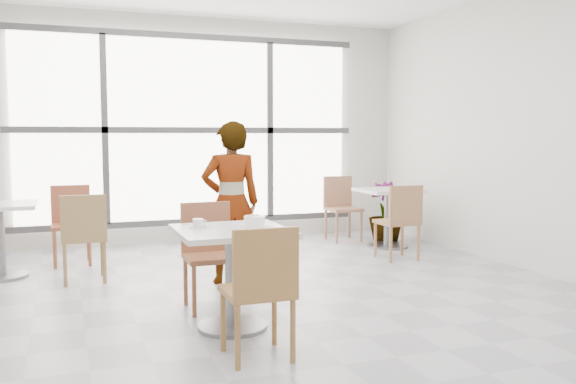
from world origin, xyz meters
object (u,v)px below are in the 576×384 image
object	(u,v)px
chair_near	(261,284)
bg_chair_left_near	(84,232)
plant_right	(386,212)
bg_chair_right_near	(401,217)
bg_table_left	(0,230)
main_table	(232,259)
bg_chair_right_far	(341,203)
chair_far	(209,247)
person	(231,203)
bg_table_right	(388,209)
bg_chair_left_far	(71,219)
oatmeal_bowl	(255,221)
coffee_cup	(198,224)

from	to	relation	value
chair_near	bg_chair_left_near	world-z (taller)	same
plant_right	bg_chair_right_near	bearing A→B (deg)	-111.60
plant_right	bg_table_left	bearing A→B (deg)	-173.80
main_table	bg_chair_right_far	bearing A→B (deg)	53.48
chair_near	chair_far	bearing A→B (deg)	-88.95
person	bg_table_left	world-z (taller)	person
chair_far	bg_table_right	xyz separation A→B (m)	(2.77, 1.91, -0.01)
bg_chair_left_near	plant_right	size ratio (longest dim) A/B	1.08
person	plant_right	world-z (taller)	person
person	bg_chair_left_far	size ratio (longest dim) A/B	1.80
bg_chair_left_far	bg_chair_right_near	distance (m)	3.72
oatmeal_bowl	bg_chair_left_far	distance (m)	3.16
main_table	oatmeal_bowl	world-z (taller)	oatmeal_bowl
chair_far	coffee_cup	distance (m)	0.63
bg_chair_left_near	bg_chair_left_far	world-z (taller)	same
main_table	bg_chair_right_far	size ratio (longest dim) A/B	0.92
bg_chair_right_far	bg_chair_left_far	bearing A→B (deg)	-174.22
bg_chair_left_near	bg_chair_right_far	xyz separation A→B (m)	(3.40, 1.40, 0.00)
bg_chair_left_near	bg_chair_right_near	size ratio (longest dim) A/B	1.00
chair_near	chair_far	xyz separation A→B (m)	(-0.02, 1.35, 0.00)
oatmeal_bowl	bg_chair_right_far	distance (m)	3.95
coffee_cup	bg_chair_left_far	world-z (taller)	bg_chair_left_far
coffee_cup	bg_chair_left_near	world-z (taller)	bg_chair_left_near
chair_near	bg_chair_left_far	bearing A→B (deg)	-73.43
chair_far	bg_table_right	world-z (taller)	chair_far
chair_near	bg_chair_left_far	size ratio (longest dim) A/B	1.00
coffee_cup	bg_chair_right_far	world-z (taller)	bg_chair_right_far
oatmeal_bowl	bg_table_left	world-z (taller)	oatmeal_bowl
oatmeal_bowl	coffee_cup	size ratio (longest dim) A/B	1.32
chair_near	bg_table_left	distance (m)	3.57
bg_chair_right_near	person	bearing A→B (deg)	9.86
plant_right	person	bearing A→B (deg)	-149.27
person	bg_table_right	bearing A→B (deg)	-149.48
bg_chair_left_near	bg_chair_left_far	distance (m)	1.05
bg_table_left	bg_chair_right_near	xyz separation A→B (m)	(4.23, -0.64, 0.01)
main_table	plant_right	world-z (taller)	plant_right
person	plant_right	bearing A→B (deg)	-144.71
chair_far	bg_table_left	distance (m)	2.47
chair_far	chair_near	bearing A→B (deg)	-88.95
person	oatmeal_bowl	bearing A→B (deg)	86.96
chair_near	main_table	bearing A→B (deg)	-90.29
main_table	bg_table_right	xyz separation A→B (m)	(2.74, 2.55, -0.04)
person	bg_table_right	distance (m)	2.66
bg_table_left	bg_chair_right_far	distance (m)	4.27
bg_chair_right_near	bg_chair_right_far	bearing A→B (deg)	-88.28
chair_near	bg_table_right	world-z (taller)	chair_near
chair_near	plant_right	size ratio (longest dim) A/B	1.08
main_table	plant_right	size ratio (longest dim) A/B	0.99
main_table	bg_table_right	bearing A→B (deg)	42.87
bg_chair_right_near	coffee_cup	bearing A→B (deg)	31.38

